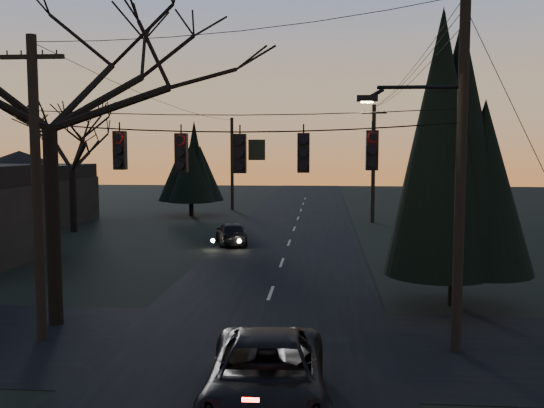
# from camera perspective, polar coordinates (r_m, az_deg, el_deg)

# --- Properties ---
(main_road) EXTENTS (8.00, 120.00, 0.02)m
(main_road) POSITION_cam_1_polar(r_m,az_deg,el_deg) (26.77, 0.63, -6.36)
(main_road) COLOR black
(main_road) RESTS_ON ground
(cross_road) EXTENTS (60.00, 7.00, 0.02)m
(cross_road) POSITION_cam_1_polar(r_m,az_deg,el_deg) (17.14, -1.91, -13.15)
(cross_road) COLOR black
(cross_road) RESTS_ON ground
(utility_pole_right) EXTENTS (5.00, 0.30, 10.00)m
(utility_pole_right) POSITION_cam_1_polar(r_m,az_deg,el_deg) (17.40, 16.89, -13.12)
(utility_pole_right) COLOR black
(utility_pole_right) RESTS_ON ground
(utility_pole_left) EXTENTS (1.80, 0.30, 8.50)m
(utility_pole_left) POSITION_cam_1_polar(r_m,az_deg,el_deg) (18.79, -20.82, -11.85)
(utility_pole_left) COLOR black
(utility_pole_left) RESTS_ON ground
(utility_pole_far_r) EXTENTS (1.80, 0.30, 8.50)m
(utility_pole_far_r) POSITION_cam_1_polar(r_m,az_deg,el_deg) (44.62, 9.43, -1.73)
(utility_pole_far_r) COLOR black
(utility_pole_far_r) RESTS_ON ground
(utility_pole_far_l) EXTENTS (0.30, 0.30, 8.00)m
(utility_pole_far_l) POSITION_cam_1_polar(r_m,az_deg,el_deg) (53.02, -3.75, -0.55)
(utility_pole_far_l) COLOR black
(utility_pole_far_l) RESTS_ON ground
(span_signal_assembly) EXTENTS (11.50, 0.44, 1.48)m
(span_signal_assembly) POSITION_cam_1_polar(r_m,az_deg,el_deg) (16.28, -2.81, 4.94)
(span_signal_assembly) COLOR black
(span_signal_assembly) RESTS_ON ground
(bare_tree_left) EXTENTS (10.11, 10.11, 11.96)m
(bare_tree_left) POSITION_cam_1_polar(r_m,az_deg,el_deg) (19.68, -20.42, 13.56)
(bare_tree_left) COLOR black
(bare_tree_left) RESTS_ON ground
(evergreen_right) EXTENTS (4.03, 4.03, 8.76)m
(evergreen_right) POSITION_cam_1_polar(r_m,az_deg,el_deg) (21.42, 17.03, 3.85)
(evergreen_right) COLOR black
(evergreen_right) RESTS_ON ground
(bare_tree_dist) EXTENTS (7.76, 7.76, 7.96)m
(bare_tree_dist) POSITION_cam_1_polar(r_m,az_deg,el_deg) (40.81, -18.36, 5.24)
(bare_tree_dist) COLOR black
(bare_tree_dist) RESTS_ON ground
(evergreen_dist) EXTENTS (3.91, 3.91, 6.60)m
(evergreen_dist) POSITION_cam_1_polar(r_m,az_deg,el_deg) (48.44, -7.65, 3.47)
(evergreen_dist) COLOR black
(evergreen_dist) RESTS_ON ground
(house_left_far) EXTENTS (9.00, 7.00, 5.20)m
(house_left_far) POSITION_cam_1_polar(r_m,az_deg,el_deg) (47.59, -22.58, 1.52)
(house_left_far) COLOR black
(house_left_far) RESTS_ON ground
(suv_near) EXTENTS (2.75, 5.48, 1.49)m
(suv_near) POSITION_cam_1_polar(r_m,az_deg,el_deg) (12.91, -0.53, -16.00)
(suv_near) COLOR black
(suv_near) RESTS_ON ground
(sedan_oncoming_a) EXTENTS (2.45, 4.05, 1.29)m
(sedan_oncoming_a) POSITION_cam_1_polar(r_m,az_deg,el_deg) (34.04, -3.85, -2.77)
(sedan_oncoming_a) COLOR black
(sedan_oncoming_a) RESTS_ON ground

